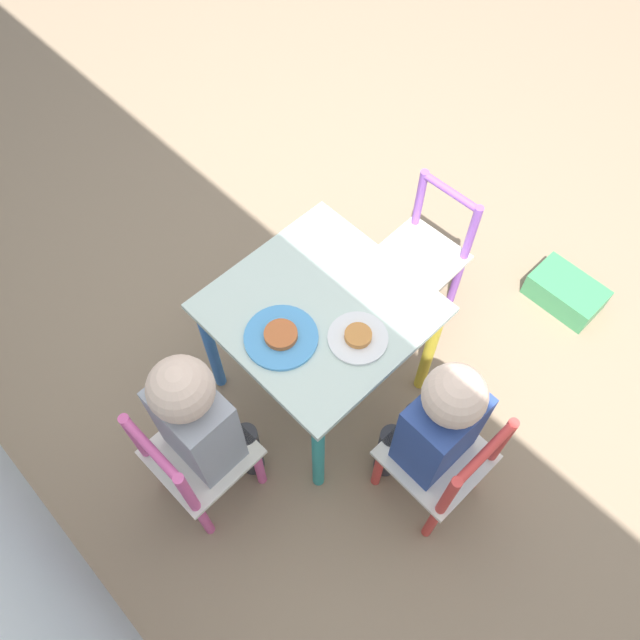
# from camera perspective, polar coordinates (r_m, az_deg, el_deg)

# --- Properties ---
(ground_plane) EXTENTS (6.00, 6.00, 0.00)m
(ground_plane) POSITION_cam_1_polar(r_m,az_deg,el_deg) (2.13, -0.00, -5.73)
(ground_plane) COLOR #8C755B
(kids_table) EXTENTS (0.54, 0.54, 0.48)m
(kids_table) POSITION_cam_1_polar(r_m,az_deg,el_deg) (1.78, -0.00, -0.12)
(kids_table) COLOR silver
(kids_table) RESTS_ON ground_plane
(chair_pink) EXTENTS (0.27, 0.27, 0.50)m
(chair_pink) POSITION_cam_1_polar(r_m,az_deg,el_deg) (1.81, -11.35, -12.40)
(chair_pink) COLOR silver
(chair_pink) RESTS_ON ground_plane
(chair_red) EXTENTS (0.26, 0.26, 0.50)m
(chair_red) POSITION_cam_1_polar(r_m,az_deg,el_deg) (1.80, 11.10, -12.65)
(chair_red) COLOR silver
(chair_red) RESTS_ON ground_plane
(chair_purple) EXTENTS (0.27, 0.27, 0.50)m
(chair_purple) POSITION_cam_1_polar(r_m,az_deg,el_deg) (2.14, 9.39, 5.80)
(chair_purple) COLOR silver
(chair_purple) RESTS_ON ground_plane
(child_back) EXTENTS (0.20, 0.22, 0.71)m
(child_back) POSITION_cam_1_polar(r_m,az_deg,el_deg) (1.65, -10.79, -8.95)
(child_back) COLOR #38383D
(child_back) RESTS_ON ground_plane
(child_left) EXTENTS (0.21, 0.20, 0.69)m
(child_left) POSITION_cam_1_polar(r_m,az_deg,el_deg) (1.66, 10.45, -9.35)
(child_left) COLOR #38383D
(child_left) RESTS_ON ground_plane
(plate_back) EXTENTS (0.20, 0.20, 0.03)m
(plate_back) POSITION_cam_1_polar(r_m,az_deg,el_deg) (1.66, -3.59, -1.51)
(plate_back) COLOR #4C9EE0
(plate_back) RESTS_ON kids_table
(plate_left) EXTENTS (0.16, 0.16, 0.03)m
(plate_left) POSITION_cam_1_polar(r_m,az_deg,el_deg) (1.65, 3.49, -1.60)
(plate_left) COLOR white
(plate_left) RESTS_ON kids_table
(storage_bin) EXTENTS (0.26, 0.16, 0.10)m
(storage_bin) POSITION_cam_1_polar(r_m,az_deg,el_deg) (2.43, 21.55, 2.38)
(storage_bin) COLOR #3D8E56
(storage_bin) RESTS_ON ground_plane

